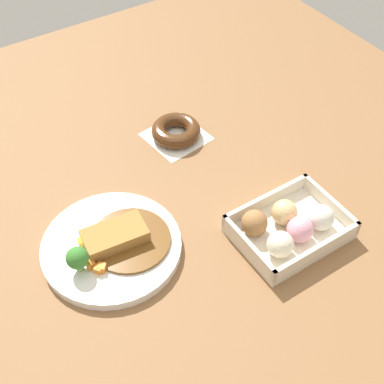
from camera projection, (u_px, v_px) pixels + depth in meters
name	position (u px, v px, depth m)	size (l,w,h in m)	color
ground_plane	(173.00, 233.00, 1.01)	(1.60, 1.60, 0.00)	brown
curry_plate	(112.00, 246.00, 0.97)	(0.26, 0.26, 0.07)	white
donut_box	(289.00, 227.00, 0.99)	(0.20, 0.15, 0.06)	beige
chocolate_ring_donut	(176.00, 131.00, 1.19)	(0.14, 0.14, 0.03)	white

